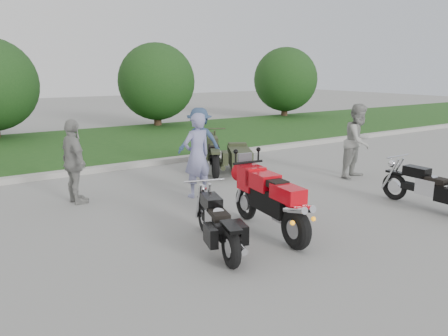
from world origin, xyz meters
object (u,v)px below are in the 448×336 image
person_grey (358,141)px  person_back (74,162)px  sportbike_red (271,199)px  cruiser_left (218,226)px  cruiser_sidecar (229,157)px  person_denim (199,142)px  cruiser_right (432,190)px  person_stripe (197,155)px

person_grey → person_back: 7.00m
sportbike_red → person_back: size_ratio=1.26×
person_grey → person_back: bearing=153.6°
sportbike_red → person_back: bearing=128.7°
cruiser_left → cruiser_sidecar: (3.13, 4.36, 0.03)m
sportbike_red → cruiser_left: size_ratio=1.12×
cruiser_sidecar → person_denim: person_denim is taller
cruiser_left → person_grey: bearing=35.5°
cruiser_left → person_back: size_ratio=1.13×
cruiser_right → sportbike_red: bearing=167.4°
sportbike_red → person_grey: 4.88m
sportbike_red → person_back: (-2.31, 3.64, 0.27)m
person_denim → sportbike_red: bearing=-57.2°
cruiser_left → person_grey: 5.99m
person_stripe → person_denim: (1.04, 1.67, -0.03)m
cruiser_sidecar → person_stripe: person_stripe is taller
person_grey → sportbike_red: bearing=-169.0°
sportbike_red → cruiser_left: sportbike_red is taller
cruiser_right → person_denim: bearing=114.9°
sportbike_red → person_denim: (1.13, 4.34, 0.27)m
cruiser_sidecar → person_back: bearing=-143.7°
person_stripe → person_grey: (4.39, -0.76, 0.03)m
person_grey → person_back: size_ratio=1.08×
cruiser_left → person_back: 3.96m
cruiser_left → person_denim: 5.02m
cruiser_left → person_back: person_back is taller
cruiser_right → person_denim: size_ratio=1.18×
cruiser_left → person_denim: size_ratio=1.12×
person_stripe → person_denim: size_ratio=1.03×
sportbike_red → person_denim: person_denim is taller
cruiser_right → person_denim: 5.67m
person_stripe → cruiser_left: bearing=60.3°
cruiser_right → cruiser_sidecar: 5.25m
cruiser_sidecar → person_denim: bearing=-157.9°
cruiser_right → person_back: 7.35m
cruiser_right → person_grey: person_grey is taller
person_denim → cruiser_right: bearing=-17.2°
cruiser_right → person_back: person_back is taller
person_grey → cruiser_right: bearing=-121.1°
cruiser_right → person_back: bearing=142.6°
cruiser_sidecar → person_grey: bearing=-15.1°
cruiser_left → person_grey: (5.61, 2.02, 0.56)m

